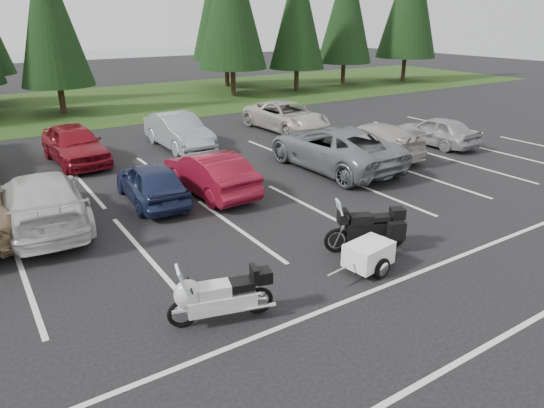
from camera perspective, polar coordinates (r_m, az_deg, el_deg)
The scene contains 19 objects.
ground at distance 12.61m, azimuth -3.90°, elevation -4.94°, with size 120.00×120.00×0.00m, color black.
grass_strip at distance 34.80m, azimuth -24.03°, elevation 10.33°, with size 80.00×16.00×0.01m, color #1D3410.
lake_water at distance 65.84m, azimuth -25.55°, elevation 14.50°, with size 70.00×50.00×0.02m, color slate.
stall_markings at distance 14.23m, azimuth -7.86°, elevation -1.90°, with size 32.00×16.00×0.01m, color silver.
conifer_5 at distance 31.98m, azimuth -24.79°, elevation 19.64°, with size 4.14×4.14×9.63m.
conifer_7 at distance 39.14m, azimuth 3.04°, elevation 21.66°, with size 4.27×4.27×9.94m.
conifer_8 at distance 43.20m, azimuth 8.76°, elevation 21.91°, with size 4.53×4.53×10.56m.
car_near_3 at distance 14.94m, azimuth -25.41°, elevation 0.42°, with size 2.14×5.26×1.53m, color silver.
car_near_4 at distance 15.74m, azimuth -14.00°, elevation 2.51°, with size 1.56×3.89×1.32m, color #1C2547.
car_near_5 at distance 16.20m, azimuth -7.35°, elevation 3.67°, with size 1.49×4.27×1.41m, color maroon.
car_near_6 at distance 18.90m, azimuth 7.24°, elevation 6.62°, with size 2.73×5.93×1.65m, color slate.
car_near_7 at distance 20.91m, azimuth 11.73°, elevation 7.41°, with size 1.95×4.80×1.39m, color #B3ABA4.
car_near_8 at distance 23.48m, azimuth 18.80°, elevation 8.15°, with size 1.57×3.90×1.33m, color #9A999E.
car_far_2 at distance 21.01m, azimuth -22.21°, elevation 6.55°, with size 1.83×4.54×1.55m, color maroon.
car_far_3 at distance 22.17m, azimuth -10.93°, elevation 8.41°, with size 1.60×4.58×1.51m, color gray.
car_far_4 at distance 25.29m, azimuth 1.67°, elevation 10.28°, with size 2.41×5.22×1.45m, color #B8B3A8.
touring_motorcycle at distance 9.46m, azimuth -6.03°, elevation -10.21°, with size 2.31×0.71×1.28m, color silver, non-canonical shape.
cargo_trailer at distance 11.48m, azimuth 11.26°, elevation -6.11°, with size 1.56×0.88×0.72m, color white, non-canonical shape.
adventure_motorcycle at distance 12.29m, azimuth 11.01°, elevation -2.37°, with size 2.34×0.82×1.43m, color black, non-canonical shape.
Camera 1 is at (-5.43, -9.92, 5.57)m, focal length 32.00 mm.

